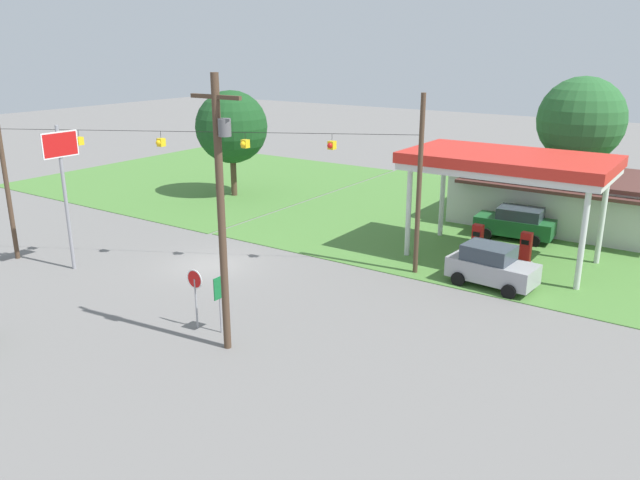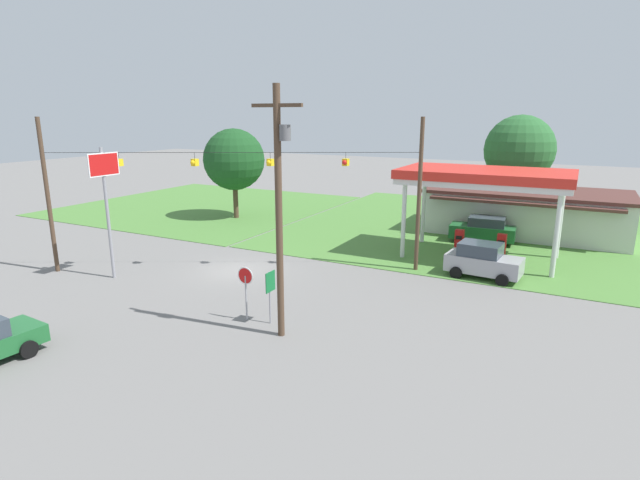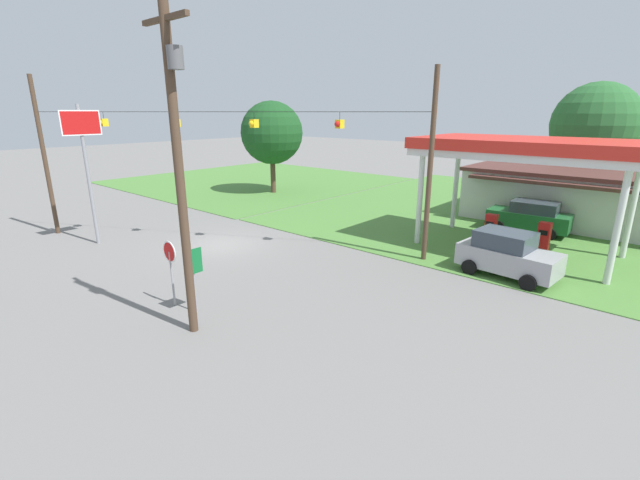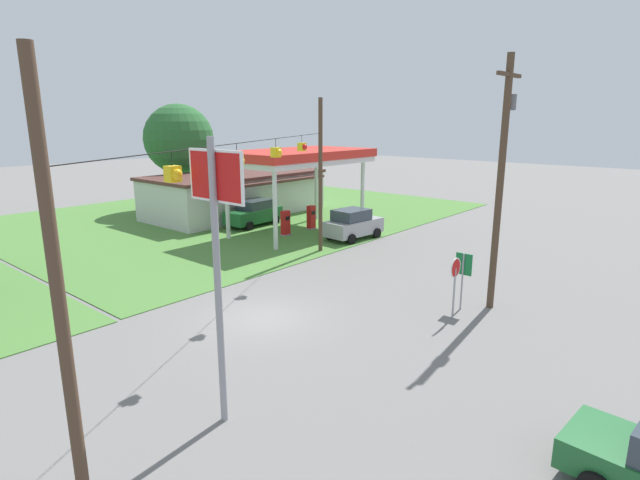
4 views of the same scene
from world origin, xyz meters
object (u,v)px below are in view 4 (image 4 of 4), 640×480
Objects in this scene: route_sign at (463,270)px; tree_behind_station at (179,139)px; gas_station_store at (236,194)px; utility_pole_main at (501,172)px; car_at_pumps_rear at (254,213)px; gas_station_canopy at (298,158)px; fuel_pump_far at (311,218)px; stop_sign_roadside at (455,275)px; car_at_pumps_front at (353,224)px; stop_sign_overhead at (217,228)px; fuel_pump_near at (286,224)px.

route_sign is 0.27× the size of tree_behind_station.
utility_pole_main is (-6.90, -24.47, 3.94)m from gas_station_store.
utility_pole_main reaches higher than gas_station_store.
gas_station_store is at bearing 74.25° from utility_pole_main.
gas_station_canopy is at bearing 93.21° from car_at_pumps_rear.
stop_sign_roadside is at bearing -119.80° from fuel_pump_far.
stop_sign_roadside is (-8.27, -11.14, 0.80)m from car_at_pumps_front.
gas_station_canopy is at bearing 179.94° from fuel_pump_far.
gas_station_canopy is 1.01× the size of utility_pole_main.
tree_behind_station is (-0.98, 14.22, 5.22)m from fuel_pump_far.
gas_station_canopy is at bearing -91.33° from tree_behind_station.
car_at_pumps_rear is 0.62× the size of stop_sign_overhead.
fuel_pump_far is at bearing 0.00° from fuel_pump_near.
utility_pole_main is at bearing -100.31° from tree_behind_station.
route_sign is at bearing -6.34° from stop_sign_overhead.
stop_sign_overhead is (-18.88, -13.72, 4.34)m from fuel_pump_far.
stop_sign_roadside is (-6.07, -15.18, 0.99)m from fuel_pump_near.
stop_sign_overhead is 11.93m from route_sign.
car_at_pumps_front is 0.57× the size of stop_sign_overhead.
fuel_pump_far is 0.38× the size of car_at_pumps_rear.
fuel_pump_far is at bearing -93.03° from gas_station_store.
tree_behind_station is (-0.56, 18.26, 5.02)m from car_at_pumps_front.
stop_sign_roadside is at bearing -104.70° from tree_behind_station.
route_sign is at bearing -108.67° from gas_station_store.
stop_sign_roadside is at bearing -8.15° from stop_sign_overhead.
gas_station_canopy reaches higher than stop_sign_roadside.
fuel_pump_near is at bearing -179.94° from gas_station_canopy.
fuel_pump_far is 0.72× the size of route_sign.
tree_behind_station is at bearing -104.70° from stop_sign_roadside.
car_at_pumps_rear is 0.51× the size of tree_behind_station.
stop_sign_roadside is at bearing -170.29° from route_sign.
fuel_pump_near is 0.72× the size of route_sign.
fuel_pump_far is 0.41× the size of car_at_pumps_front.
tree_behind_station reaches higher than fuel_pump_far.
fuel_pump_far is at bearing 63.31° from route_sign.
gas_station_store is at bearing -75.44° from tree_behind_station.
stop_sign_roadside reaches higher than car_at_pumps_front.
stop_sign_overhead is at bearing -142.02° from gas_station_canopy.
car_at_pumps_rear reaches higher than fuel_pump_far.
gas_station_store is 25.55m from stop_sign_roadside.
car_at_pumps_front reaches higher than car_at_pumps_rear.
stop_sign_overhead is at bearing -122.65° from tree_behind_station.
gas_station_canopy is at bearing -101.54° from gas_station_store.
tree_behind_station reaches higher than fuel_pump_near.
route_sign is (-4.91, -14.98, 0.89)m from fuel_pump_near.
fuel_pump_far is 0.24× the size of stop_sign_overhead.
car_at_pumps_rear is (-0.49, 4.05, -4.18)m from gas_station_canopy.
route_sign is (-5.73, -19.03, 0.72)m from car_at_pumps_rear.
fuel_pump_near is (-3.08, -8.67, -0.90)m from gas_station_store.
gas_station_canopy is 4.54m from fuel_pump_far.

